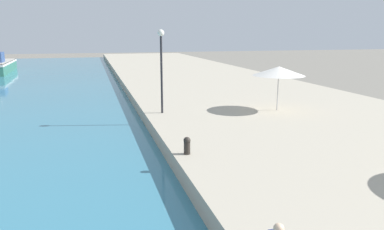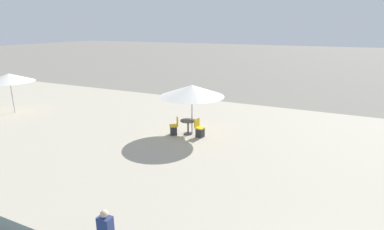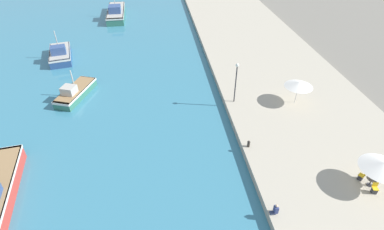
# 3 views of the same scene
# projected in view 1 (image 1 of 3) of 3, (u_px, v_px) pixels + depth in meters

# --- Properties ---
(quay_promenade) EXTENTS (16.00, 90.00, 0.71)m
(quay_promenade) POSITION_uv_depth(u_px,v_px,m) (201.00, 80.00, 38.04)
(quay_promenade) COLOR #B2A893
(quay_promenade) RESTS_ON ground_plane
(cafe_umbrella_white) EXTENTS (2.96, 2.96, 2.52)m
(cafe_umbrella_white) POSITION_uv_depth(u_px,v_px,m) (279.00, 71.00, 21.15)
(cafe_umbrella_white) COLOR #B7B7B7
(cafe_umbrella_white) RESTS_ON quay_promenade
(mooring_bollard) EXTENTS (0.26, 0.26, 0.65)m
(mooring_bollard) POSITION_uv_depth(u_px,v_px,m) (187.00, 145.00, 13.75)
(mooring_bollard) COLOR #2D2823
(mooring_bollard) RESTS_ON quay_promenade
(lamppost) EXTENTS (0.36, 0.36, 4.56)m
(lamppost) POSITION_uv_depth(u_px,v_px,m) (161.00, 57.00, 20.24)
(lamppost) COLOR #232328
(lamppost) RESTS_ON quay_promenade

